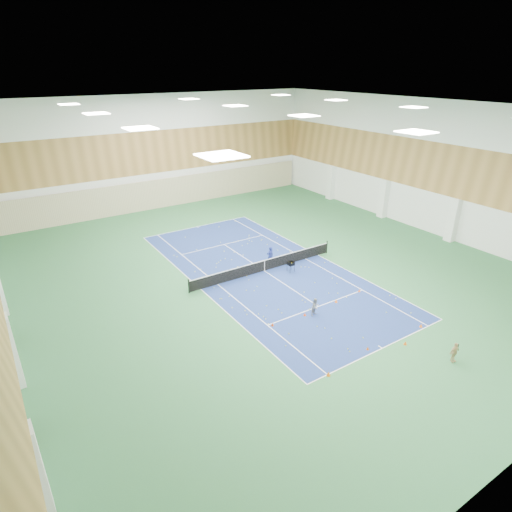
# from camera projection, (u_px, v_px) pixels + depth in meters

# --- Properties ---
(ground) EXTENTS (40.00, 40.00, 0.00)m
(ground) POSITION_uv_depth(u_px,v_px,m) (264.00, 271.00, 33.27)
(ground) COLOR #2B6439
(ground) RESTS_ON ground
(room_shell) EXTENTS (36.00, 40.00, 12.00)m
(room_shell) POSITION_uv_depth(u_px,v_px,m) (265.00, 196.00, 30.81)
(room_shell) COLOR white
(room_shell) RESTS_ON ground
(wood_cladding) EXTENTS (36.00, 40.00, 8.00)m
(wood_cladding) POSITION_uv_depth(u_px,v_px,m) (265.00, 169.00, 30.00)
(wood_cladding) COLOR #A1753C
(wood_cladding) RESTS_ON room_shell
(ceiling_light_grid) EXTENTS (21.40, 25.40, 0.06)m
(ceiling_light_grid) POSITION_uv_depth(u_px,v_px,m) (266.00, 110.00, 28.39)
(ceiling_light_grid) COLOR white
(ceiling_light_grid) RESTS_ON room_shell
(court_surface) EXTENTS (10.97, 23.77, 0.01)m
(court_surface) POSITION_uv_depth(u_px,v_px,m) (264.00, 271.00, 33.27)
(court_surface) COLOR navy
(court_surface) RESTS_ON ground
(tennis_balls_scatter) EXTENTS (10.57, 22.77, 0.07)m
(tennis_balls_scatter) POSITION_uv_depth(u_px,v_px,m) (264.00, 270.00, 33.25)
(tennis_balls_scatter) COLOR yellow
(tennis_balls_scatter) RESTS_ON ground
(tennis_net) EXTENTS (12.80, 0.10, 1.10)m
(tennis_net) POSITION_uv_depth(u_px,v_px,m) (264.00, 265.00, 33.05)
(tennis_net) COLOR black
(tennis_net) RESTS_ON ground
(back_curtain) EXTENTS (35.40, 0.16, 3.20)m
(back_curtain) POSITION_uv_depth(u_px,v_px,m) (165.00, 193.00, 47.70)
(back_curtain) COLOR #C6B793
(back_curtain) RESTS_ON ground
(door_left_a) EXTENTS (0.08, 1.80, 2.20)m
(door_left_a) POSITION_uv_depth(u_px,v_px,m) (17.00, 422.00, 17.77)
(door_left_a) COLOR #593319
(door_left_a) RESTS_ON ground
(door_left_b) EXTENTS (0.08, 1.80, 2.20)m
(door_left_b) POSITION_uv_depth(u_px,v_px,m) (0.00, 331.00, 23.88)
(door_left_b) COLOR #593319
(door_left_b) RESTS_ON ground
(coach) EXTENTS (0.61, 0.41, 1.64)m
(coach) POSITION_uv_depth(u_px,v_px,m) (270.00, 256.00, 33.87)
(coach) COLOR navy
(coach) RESTS_ON ground
(child_court) EXTENTS (0.66, 0.57, 1.19)m
(child_court) POSITION_uv_depth(u_px,v_px,m) (315.00, 307.00, 27.22)
(child_court) COLOR gray
(child_court) RESTS_ON ground
(child_apron) EXTENTS (0.72, 0.35, 1.18)m
(child_apron) POSITION_uv_depth(u_px,v_px,m) (454.00, 352.00, 22.91)
(child_apron) COLOR tan
(child_apron) RESTS_ON ground
(ball_cart) EXTENTS (0.49, 0.49, 0.84)m
(ball_cart) POSITION_uv_depth(u_px,v_px,m) (291.00, 267.00, 33.01)
(ball_cart) COLOR black
(ball_cart) RESTS_ON ground
(cone_svc_a) EXTENTS (0.20, 0.20, 0.21)m
(cone_svc_a) POSITION_uv_depth(u_px,v_px,m) (272.00, 324.00, 26.25)
(cone_svc_a) COLOR #DD430B
(cone_svc_a) RESTS_ON ground
(cone_svc_b) EXTENTS (0.19, 0.19, 0.21)m
(cone_svc_b) POSITION_uv_depth(u_px,v_px,m) (305.00, 314.00, 27.31)
(cone_svc_b) COLOR #F8440D
(cone_svc_b) RESTS_ON ground
(cone_svc_c) EXTENTS (0.22, 0.22, 0.24)m
(cone_svc_c) POSITION_uv_depth(u_px,v_px,m) (336.00, 301.00, 28.84)
(cone_svc_c) COLOR #FF620D
(cone_svc_c) RESTS_ON ground
(cone_svc_d) EXTENTS (0.18, 0.18, 0.20)m
(cone_svc_d) POSITION_uv_depth(u_px,v_px,m) (359.00, 290.00, 30.20)
(cone_svc_d) COLOR #ED450C
(cone_svc_d) RESTS_ON ground
(cone_base_a) EXTENTS (0.22, 0.22, 0.24)m
(cone_base_a) POSITION_uv_depth(u_px,v_px,m) (328.00, 374.00, 22.04)
(cone_base_a) COLOR orange
(cone_base_a) RESTS_ON ground
(cone_base_b) EXTENTS (0.18, 0.18, 0.19)m
(cone_base_b) POSITION_uv_depth(u_px,v_px,m) (368.00, 348.00, 24.05)
(cone_base_b) COLOR #DC590B
(cone_base_b) RESTS_ON ground
(cone_base_c) EXTENTS (0.20, 0.20, 0.22)m
(cone_base_c) POSITION_uv_depth(u_px,v_px,m) (405.00, 343.00, 24.50)
(cone_base_c) COLOR #DF570B
(cone_base_c) RESTS_ON ground
(cone_base_d) EXTENTS (0.20, 0.20, 0.22)m
(cone_base_d) POSITION_uv_depth(u_px,v_px,m) (421.00, 326.00, 26.12)
(cone_base_d) COLOR #FF670D
(cone_base_d) RESTS_ON ground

